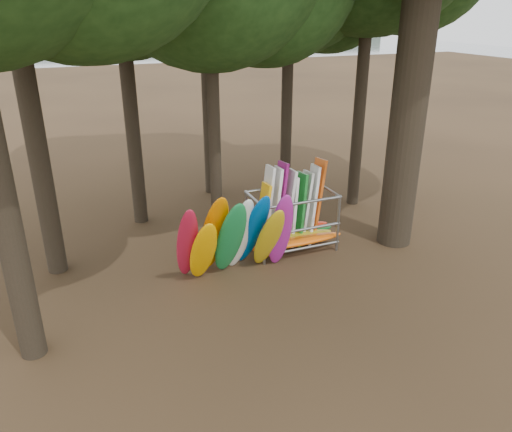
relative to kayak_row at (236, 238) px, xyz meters
name	(u,v)px	position (x,y,z in m)	size (l,w,h in m)	color
ground	(280,278)	(1.17, -0.54, -1.27)	(120.00, 120.00, 0.00)	#47331E
lake	(89,66)	(1.17, 59.46, -1.27)	(160.00, 160.00, 0.00)	gray
far_shore	(66,33)	(1.17, 109.46, 0.73)	(160.00, 4.00, 4.00)	black
kayak_row	(236,238)	(0.00, 0.00, 0.00)	(3.52, 2.12, 2.96)	#B01431
storage_rack	(291,221)	(2.33, 1.19, -0.36)	(3.23, 1.51, 2.83)	gray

